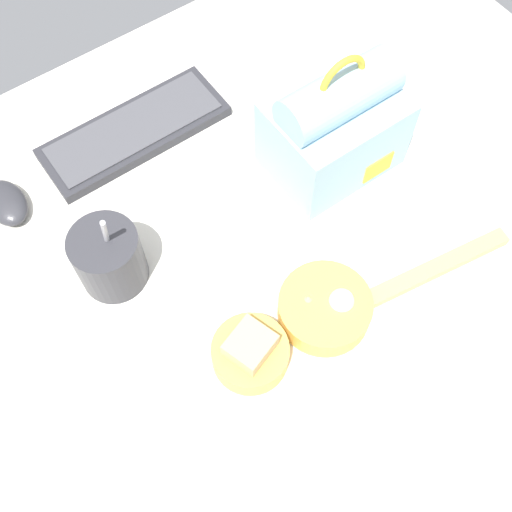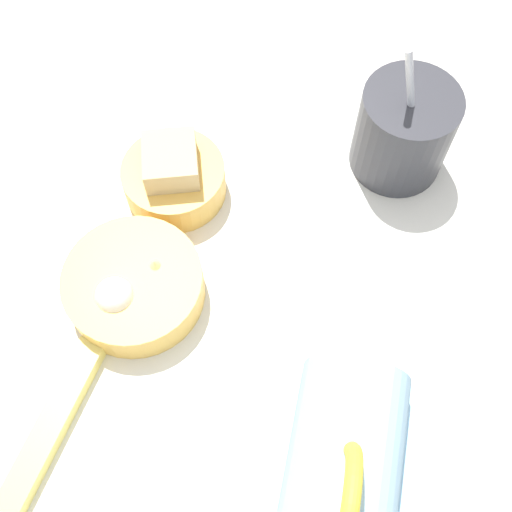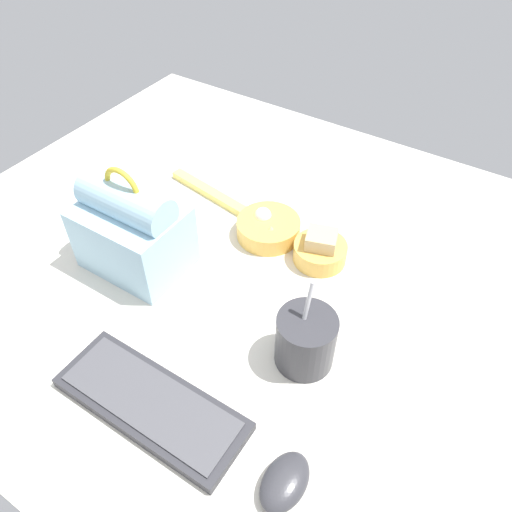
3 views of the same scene
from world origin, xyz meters
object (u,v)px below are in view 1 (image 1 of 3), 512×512
Objects in this scene: lunch_bag at (335,126)px; bento_bowl_snacks at (325,307)px; soup_cup at (109,258)px; computer_mouse at (6,203)px; keyboard at (133,132)px; bento_bowl_sandwich at (250,352)px; chopstick_case at (437,268)px.

lunch_bag is 1.70× the size of bento_bowl_snacks.
computer_mouse is at bearing 111.69° from soup_cup.
computer_mouse is (-22.36, -0.79, 0.46)cm from keyboard.
soup_cup is at bearing 111.26° from bento_bowl_sandwich.
computer_mouse is at bearing -177.98° from keyboard.
soup_cup is 21.00cm from computer_mouse.
lunch_bag is 50.44cm from computer_mouse.
bento_bowl_sandwich is 1.15× the size of computer_mouse.
bento_bowl_sandwich is 0.44× the size of chopstick_case.
bento_bowl_sandwich reaches higher than keyboard.
keyboard is at bearing 116.56° from chopstick_case.
bento_bowl_sandwich is (-29.11, -19.52, -5.83)cm from lunch_bag.
lunch_bag reaches higher than soup_cup.
bento_bowl_sandwich is 12.11cm from bento_bowl_snacks.
soup_cup is at bearing -68.31° from computer_mouse.
chopstick_case is (0.35, -24.21, -7.54)cm from lunch_bag.
bento_bowl_snacks is at bearing -47.27° from soup_cup.
computer_mouse is (-7.64, 19.21, -3.67)cm from soup_cup.
computer_mouse is at bearing 111.46° from bento_bowl_sandwich.
computer_mouse is 0.38× the size of chopstick_case.
keyboard is 1.28× the size of chopstick_case.
lunch_bag is 2.45× the size of computer_mouse.
lunch_bag is 2.12× the size of bento_bowl_sandwich.
keyboard is 1.38× the size of lunch_bag.
keyboard is 25.18cm from soup_cup.
computer_mouse is 64.41cm from chopstick_case.
bento_bowl_snacks is at bearing -82.19° from keyboard.
computer_mouse is (-28.15, 41.41, -0.62)cm from bento_bowl_snacks.
computer_mouse reaches higher than chopstick_case.
computer_mouse is (-45.18, 21.35, -6.86)cm from lunch_bag.
soup_cup reaches higher than chopstick_case.
bento_bowl_snacks is (-17.02, -20.06, -6.24)cm from lunch_bag.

